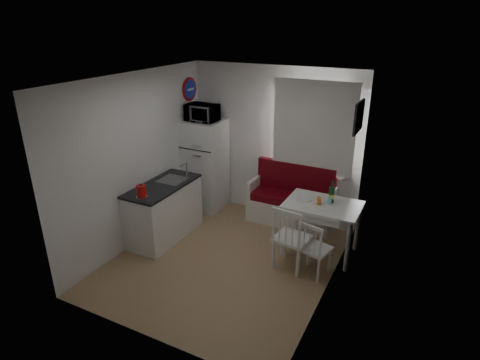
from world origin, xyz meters
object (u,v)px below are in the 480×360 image
object	(u,v)px
microwave	(202,113)
kettle	(141,191)
chair_left	(290,233)
chair_right	(314,244)
bench	(291,204)
dining_table	(323,209)
kitchen_counter	(164,210)
wine_bottle	(332,192)
fridge	(205,165)

from	to	relation	value
microwave	kettle	world-z (taller)	microwave
chair_left	chair_right	bearing A→B (deg)	9.67
bench	dining_table	size ratio (longest dim) A/B	1.34
chair_left	chair_right	distance (m)	0.35
kitchen_counter	bench	bearing A→B (deg)	39.51
dining_table	kettle	xyz separation A→B (m)	(-2.31, -1.19, 0.30)
bench	chair_left	world-z (taller)	bench
bench	wine_bottle	world-z (taller)	wine_bottle
microwave	wine_bottle	distance (m)	2.60
microwave	fridge	bearing A→B (deg)	90.00
chair_left	kettle	bearing A→B (deg)	-158.84
bench	fridge	size ratio (longest dim) A/B	0.88
fridge	dining_table	bearing A→B (deg)	-14.15
bench	wine_bottle	distance (m)	1.19
chair_left	kitchen_counter	bearing A→B (deg)	-173.41
chair_right	bench	bearing A→B (deg)	135.03
dining_table	fridge	bearing A→B (deg)	166.09
chair_right	microwave	xyz separation A→B (m)	(-2.43, 1.19, 1.29)
fridge	wine_bottle	bearing A→B (deg)	-11.42
kitchen_counter	wine_bottle	xyz separation A→B (m)	(2.45, 0.75, 0.52)
wine_bottle	chair_left	bearing A→B (deg)	-113.56
chair_right	kettle	world-z (taller)	kettle
chair_left	chair_right	size ratio (longest dim) A/B	1.12
dining_table	kettle	world-z (taller)	kettle
chair_right	dining_table	bearing A→B (deg)	111.89
bench	microwave	size ratio (longest dim) A/B	2.71
fridge	microwave	distance (m)	0.97
chair_right	kettle	bearing A→B (deg)	-152.99
kitchen_counter	kettle	distance (m)	0.77
chair_left	wine_bottle	xyz separation A→B (m)	(0.34, 0.77, 0.37)
bench	kettle	size ratio (longest dim) A/B	6.61
microwave	kettle	distance (m)	1.90
kitchen_counter	dining_table	distance (m)	2.47
bench	chair_right	size ratio (longest dim) A/B	3.12
bench	fridge	world-z (taller)	fridge
kitchen_counter	bench	distance (m)	2.14
microwave	wine_bottle	size ratio (longest dim) A/B	1.57
wine_bottle	chair_right	bearing A→B (deg)	-90.00
kitchen_counter	chair_left	size ratio (longest dim) A/B	2.55
microwave	chair_left	bearing A→B (deg)	-30.02
chair_right	microwave	world-z (taller)	microwave
bench	chair_right	distance (m)	1.59
bench	microwave	world-z (taller)	microwave
dining_table	chair_right	size ratio (longest dim) A/B	2.32
microwave	kettle	bearing A→B (deg)	-89.01
chair_left	kettle	distance (m)	2.17
fridge	kettle	distance (m)	1.79
chair_left	microwave	world-z (taller)	microwave
fridge	wine_bottle	size ratio (longest dim) A/B	4.86
fridge	microwave	world-z (taller)	microwave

